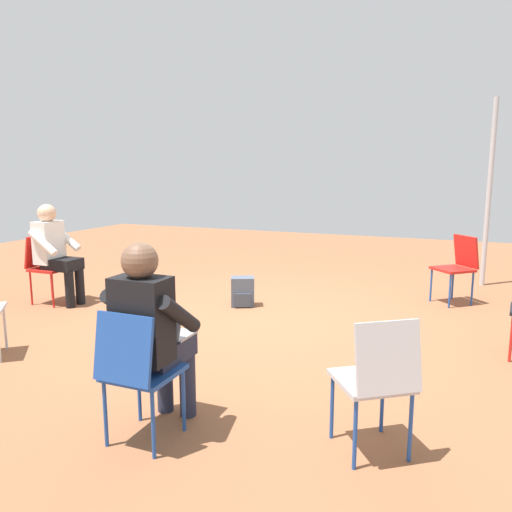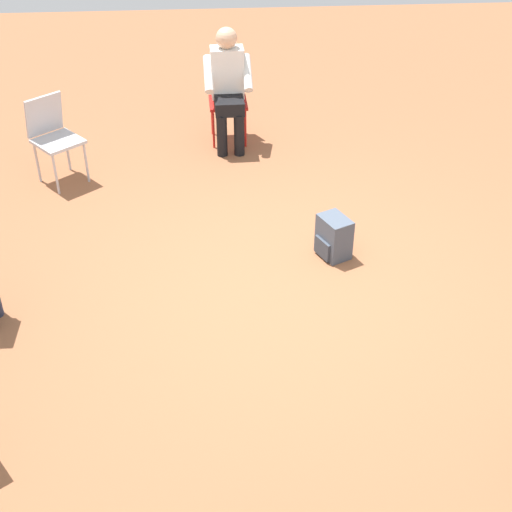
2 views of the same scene
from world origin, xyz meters
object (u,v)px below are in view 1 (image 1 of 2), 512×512
Objects in this scene: chair_northwest at (377,376)px; chair_north at (137,367)px; backpack_near_laptop_user at (243,293)px; chair_east at (46,264)px; person_in_white at (55,249)px; person_with_laptop at (152,327)px; chair_southwest at (458,264)px.

chair_northwest is 1.00× the size of chair_north.
chair_north is at bearing 102.61° from backpack_near_laptop_user.
chair_east is 0.69× the size of person_in_white.
chair_northwest is 3.39m from backpack_near_laptop_user.
chair_east is 2.36× the size of backpack_near_laptop_user.
chair_east is 2.49m from backpack_near_laptop_user.
chair_north is 0.26m from person_with_laptop.
chair_east is at bearing 18.68° from backpack_near_laptop_user.
chair_north is at bearing 115.58° from chair_southwest.
person_with_laptop is 3.06m from backpack_near_laptop_user.
chair_north is at bearing 161.55° from chair_northwest.
backpack_near_laptop_user is (0.69, -2.93, -0.53)m from person_with_laptop.
chair_southwest is 1.00× the size of chair_north.
person_with_laptop reaches higher than chair_north.
person_with_laptop is at bearing 154.75° from chair_northwest.
chair_northwest is 4.76m from chair_east.
backpack_near_laptop_user is at bearing 103.39° from person_with_laptop.
chair_east reaches higher than backpack_near_laptop_user.
chair_southwest and chair_east have the same top height.
person_in_white reaches higher than chair_north.
backpack_near_laptop_user is (2.42, 1.15, -0.34)m from chair_southwest.
person_in_white is at bearing 143.20° from person_with_laptop.
chair_east is 0.26m from person_in_white.
person_with_laptop is (-0.00, -0.17, 0.20)m from chair_north.
chair_northwest is at bearing 17.40° from chair_north.
chair_north is 3.68m from person_in_white.
chair_north is (1.35, 0.42, 0.00)m from chair_northwest.
chair_southwest is at bearing -154.46° from backpack_near_laptop_user.
person_with_laptop is 3.44× the size of backpack_near_laptop_user.
person_in_white reaches higher than chair_southwest.
chair_northwest is at bearing 10.60° from person_with_laptop.
chair_southwest is at bearing 111.04° from chair_east.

